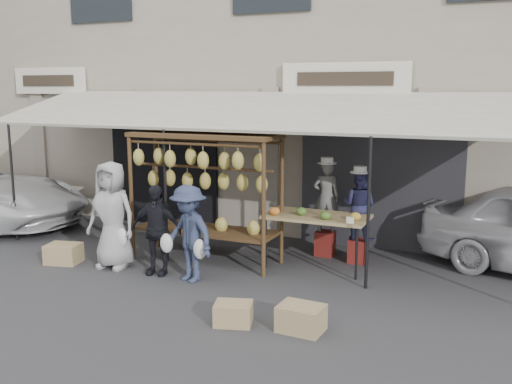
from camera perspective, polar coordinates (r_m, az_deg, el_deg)
ground_plane at (r=8.75m, az=-7.27°, el=-9.66°), size 90.00×90.00×0.00m
shophouse at (r=14.21m, az=6.17°, el=12.99°), size 24.00×6.15×7.30m
awning at (r=10.25m, az=-1.01°, el=8.07°), size 10.00×2.35×2.92m
banana_rack at (r=9.72m, az=-5.25°, el=1.94°), size 2.60×0.90×2.24m
produce_table at (r=9.52m, az=6.07°, el=-2.56°), size 1.70×0.90×1.04m
vendor_left at (r=10.21m, az=7.03°, el=-0.47°), size 0.53×0.43×1.26m
vendor_right at (r=9.88m, az=10.27°, el=-1.32°), size 0.65×0.55×1.20m
customer_left at (r=9.79m, az=-14.21°, el=-2.25°), size 0.90×0.61×1.80m
customer_mid at (r=9.33m, az=-9.95°, el=-3.75°), size 0.90×0.48×1.47m
customer_right at (r=8.91m, az=-6.75°, el=-4.15°), size 1.12×0.85×1.52m
stool_left at (r=10.40m, az=6.93°, el=-5.10°), size 0.40×0.40×0.45m
stool_right at (r=10.07m, az=10.12°, el=-5.81°), size 0.30×0.30×0.41m
crate_near_a at (r=7.46m, az=-2.28°, el=-12.05°), size 0.56×0.48×0.28m
crate_near_b at (r=7.28m, az=4.53°, el=-12.47°), size 0.58×0.45×0.33m
crate_far at (r=10.44m, az=-18.69°, el=-5.86°), size 0.64×0.54×0.33m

